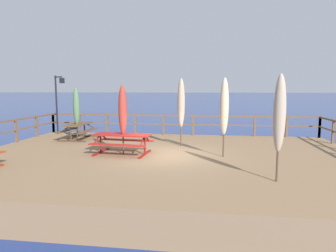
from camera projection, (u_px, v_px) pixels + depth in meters
The scene contains 11 objects.
ground_plane at pixel (165, 178), 11.34m from camera, with size 600.00×600.00×0.00m, color navy.
wooden_deck at pixel (165, 166), 11.29m from camera, with size 14.76×10.31×0.89m, color #846647.
railing_waterside_far at pixel (179, 121), 16.06m from camera, with size 14.56×0.10×1.09m.
picnic_table_mid_left at pixel (78, 128), 14.73m from camera, with size 1.42×1.98×0.78m.
picnic_table_back_left at pixel (122, 139), 11.35m from camera, with size 2.27×1.58×0.78m.
patio_umbrella_tall_back_right at pixel (76, 107), 14.56m from camera, with size 0.32×0.32×2.54m.
patio_umbrella_tall_mid_left at pixel (123, 110), 11.15m from camera, with size 0.32×0.32×2.63m.
patio_umbrella_short_front at pixel (280, 114), 7.75m from camera, with size 0.32×0.32×2.86m.
patio_umbrella_tall_front at pixel (224, 107), 10.68m from camera, with size 0.32×0.32×2.88m.
patio_umbrella_tall_mid_right at pixel (181, 103), 12.73m from camera, with size 0.32×0.32×2.92m.
lamp_post_hooked at pixel (58, 96), 16.14m from camera, with size 0.64×0.38×3.20m.
Camera 1 is at (1.58, -10.90, 3.35)m, focal length 31.79 mm.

